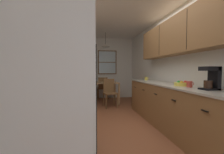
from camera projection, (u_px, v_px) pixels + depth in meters
The scene contains 25 objects.
ground_plane at pixel (113, 116), 3.84m from camera, with size 12.00×12.00×0.00m, color brown.
wall_left at pixel (58, 66), 3.55m from camera, with size 0.10×9.00×2.55m, color white.
wall_right at pixel (163, 67), 4.01m from camera, with size 0.10×9.00×2.55m, color white.
wall_back at pixel (102, 68), 6.39m from camera, with size 4.40×0.10×2.55m, color white.
ceiling_slab at pixel (113, 14), 3.73m from camera, with size 4.40×9.00×0.08m, color white.
refrigerator at pixel (58, 98), 1.47m from camera, with size 0.72×0.76×1.81m.
stove_range at pixel (65, 119), 2.18m from camera, with size 0.66×0.62×1.10m.
microwave_over_range at pixel (55, 39), 2.11m from camera, with size 0.39×0.57×0.31m.
counter_left at pixel (72, 102), 3.42m from camera, with size 0.64×1.91×0.90m.
upper_cabinets_left at pixel (65, 40), 3.29m from camera, with size 0.33×1.99×0.72m.
counter_right at pixel (169, 106), 3.07m from camera, with size 0.64×3.21×0.90m.
upper_cabinets_right at pixel (178, 36), 2.99m from camera, with size 0.33×2.89×0.73m.
dining_table at pixel (106, 85), 5.43m from camera, with size 0.88×0.83×0.75m.
dining_chair_near at pixel (110, 91), 4.83m from camera, with size 0.44×0.44×0.90m.
dining_chair_far at pixel (103, 87), 6.04m from camera, with size 0.41×0.41×0.90m.
pendant_light at pixel (106, 45), 5.37m from camera, with size 0.32×0.32×0.53m.
back_window at pixel (107, 62), 6.35m from camera, with size 0.79×0.05×1.01m.
trash_bin at pixel (86, 99), 4.66m from camera, with size 0.29×0.29×0.55m, color silver.
storage_canister at pixel (69, 80), 2.78m from camera, with size 0.13×0.13×0.18m.
dish_towel at pixel (89, 113), 2.39m from camera, with size 0.02×0.16×0.24m, color white.
coffee_maker at pixel (211, 78), 2.12m from camera, with size 0.22×0.18×0.33m.
mug_by_coffeemaker at pixel (146, 79), 4.24m from camera, with size 0.13×0.09×0.09m.
mug_spare at pixel (190, 84), 2.44m from camera, with size 0.12×0.09×0.10m.
fruit_bowl at pixel (182, 84), 2.68m from camera, with size 0.28×0.28×0.09m.
table_serving_bowl at pixel (108, 81), 5.49m from camera, with size 0.18×0.18×0.06m, color silver.
Camera 1 is at (-0.68, -2.73, 1.17)m, focal length 23.96 mm.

